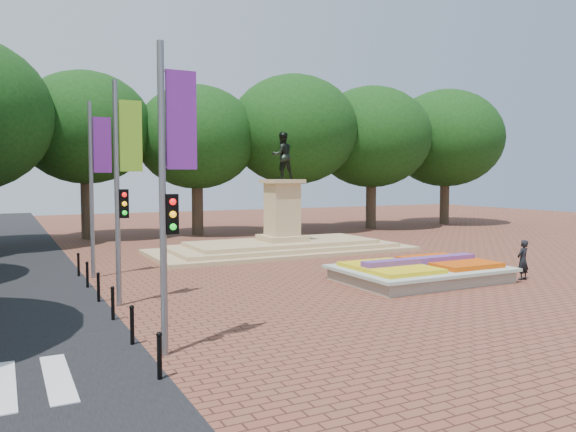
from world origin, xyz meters
The scene contains 7 objects.
ground centered at (0.00, 0.00, 0.00)m, with size 90.00×90.00×0.00m, color brown.
flower_bed centered at (1.03, -2.00, 0.38)m, with size 6.30×4.30×0.91m.
monument centered at (0.00, 8.00, 0.88)m, with size 14.00×6.00×6.40m.
tree_row_back centered at (2.33, 18.00, 6.67)m, with size 44.80×8.80×10.43m.
banner_poles centered at (-10.08, -1.31, 3.88)m, with size 0.88×11.17×7.00m.
bollard_row centered at (-10.70, -1.50, 0.53)m, with size 0.12×13.12×0.98m.
pedestrian centered at (4.70, -3.68, 0.79)m, with size 0.57×0.38×1.57m, color black.
Camera 1 is at (-13.39, -18.85, 4.03)m, focal length 35.00 mm.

